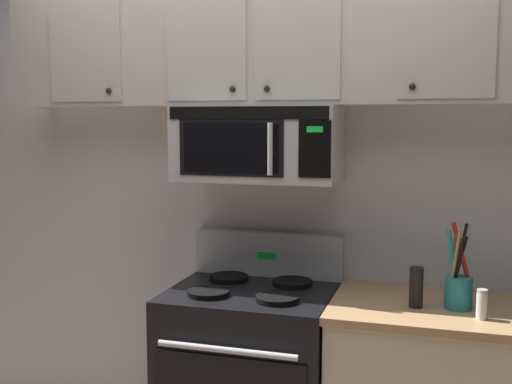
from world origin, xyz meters
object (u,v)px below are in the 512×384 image
(stove_range, at_px, (252,379))
(pepper_mill, at_px, (416,287))
(over_range_microwave, at_px, (259,143))
(utensil_crock_teal, at_px, (458,286))
(salt_shaker, at_px, (482,304))

(stove_range, xyz_separation_m, pepper_mill, (0.74, -0.06, 0.52))
(pepper_mill, bearing_deg, stove_range, 175.48)
(stove_range, bearing_deg, over_range_microwave, 90.14)
(stove_range, xyz_separation_m, over_range_microwave, (-0.00, 0.12, 1.11))
(stove_range, relative_size, utensil_crock_teal, 3.07)
(stove_range, height_order, pepper_mill, stove_range)
(over_range_microwave, distance_m, pepper_mill, 0.96)
(utensil_crock_teal, bearing_deg, stove_range, 178.38)
(stove_range, xyz_separation_m, utensil_crock_teal, (0.91, -0.03, 0.53))
(utensil_crock_teal, distance_m, salt_shaker, 0.15)
(stove_range, distance_m, salt_shaker, 1.12)
(stove_range, height_order, salt_shaker, stove_range)
(over_range_microwave, distance_m, salt_shaker, 1.20)
(salt_shaker, bearing_deg, pepper_mill, 160.93)
(over_range_microwave, bearing_deg, salt_shaker, -14.81)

